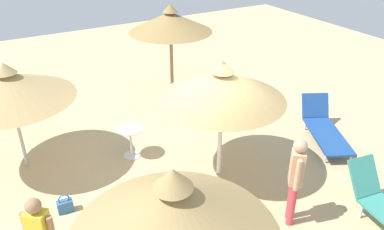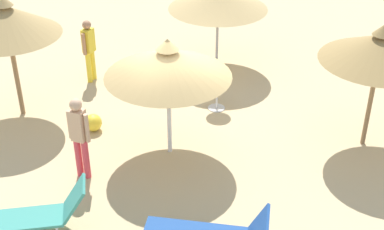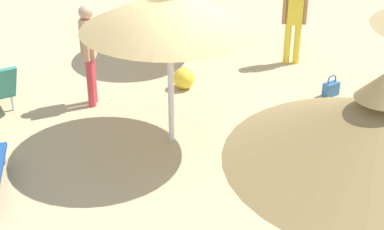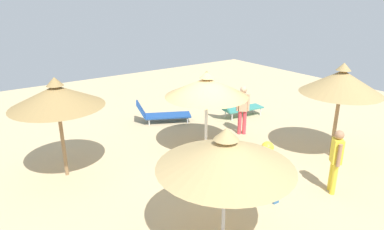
{
  "view_description": "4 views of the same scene",
  "coord_description": "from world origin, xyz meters",
  "views": [
    {
      "loc": [
        -5.97,
        3.33,
        5.04
      ],
      "look_at": [
        0.86,
        -0.57,
        0.79
      ],
      "focal_mm": 35.97,
      "sensor_mm": 36.0,
      "label": 1
    },
    {
      "loc": [
        -2.85,
        -9.8,
        6.67
      ],
      "look_at": [
        0.01,
        -0.67,
        0.9
      ],
      "focal_mm": 51.75,
      "sensor_mm": 36.0,
      "label": 2
    },
    {
      "loc": [
        5.78,
        -4.92,
        4.34
      ],
      "look_at": [
        0.28,
        -0.66,
        0.76
      ],
      "focal_mm": 53.8,
      "sensor_mm": 36.0,
      "label": 3
    },
    {
      "loc": [
        5.6,
        7.23,
        4.65
      ],
      "look_at": [
        0.12,
        -0.48,
        1.29
      ],
      "focal_mm": 31.85,
      "sensor_mm": 36.0,
      "label": 4
    }
  ],
  "objects": [
    {
      "name": "person_standing_back",
      "position": [
        -1.5,
        3.22,
        0.94
      ],
      "size": [
        0.36,
        0.39,
        1.65
      ],
      "color": "yellow",
      "rests_on": "ground"
    },
    {
      "name": "parasol_umbrella_center",
      "position": [
        -0.42,
        -0.5,
        2.05
      ],
      "size": [
        2.51,
        2.51,
        2.55
      ],
      "color": "white",
      "rests_on": "ground"
    },
    {
      "name": "parasol_umbrella_far_left",
      "position": [
        1.87,
        3.04,
        1.94
      ],
      "size": [
        2.58,
        2.58,
        2.43
      ],
      "color": "#B2B2B7",
      "rests_on": "ground"
    },
    {
      "name": "parasol_umbrella_near_right",
      "position": [
        -3.31,
        2.02,
        2.31
      ],
      "size": [
        2.3,
        2.3,
        2.86
      ],
      "color": "olive",
      "rests_on": "ground"
    },
    {
      "name": "ground",
      "position": [
        0.0,
        0.0,
        -0.05
      ],
      "size": [
        24.0,
        24.0,
        0.1
      ],
      "primitive_type": "cube",
      "color": "tan"
    },
    {
      "name": "beach_ball",
      "position": [
        -1.83,
        0.79,
        0.2
      ],
      "size": [
        0.39,
        0.39,
        0.39
      ],
      "primitive_type": "sphere",
      "color": "yellow",
      "rests_on": "ground"
    },
    {
      "name": "handbag",
      "position": [
        0.0,
        2.65,
        0.14
      ],
      "size": [
        0.17,
        0.3,
        0.4
      ],
      "color": "#336699",
      "rests_on": "ground"
    },
    {
      "name": "person_standing_far_right",
      "position": [
        -2.27,
        -0.83,
        1.0
      ],
      "size": [
        0.37,
        0.34,
        1.74
      ],
      "color": "#D83F4C",
      "rests_on": "ground"
    },
    {
      "name": "lounge_chair_edge",
      "position": [
        -0.55,
        -3.48,
        0.33
      ],
      "size": [
        2.14,
        1.53,
        0.85
      ],
      "color": "#1E478C",
      "rests_on": "ground"
    },
    {
      "name": "side_table_round",
      "position": [
        1.11,
        0.88,
        0.49
      ],
      "size": [
        0.57,
        0.57,
        0.73
      ],
      "color": "silver",
      "rests_on": "ground"
    },
    {
      "name": "parasol_umbrella_front",
      "position": [
        3.62,
        -1.46,
        2.23
      ],
      "size": [
        2.37,
        2.37,
        2.72
      ],
      "color": "olive",
      "rests_on": "ground"
    },
    {
      "name": "lounge_chair_near_left",
      "position": [
        -3.29,
        -2.19,
        0.42
      ],
      "size": [
        2.12,
        0.86,
        0.97
      ],
      "color": "teal",
      "rests_on": "ground"
    }
  ]
}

